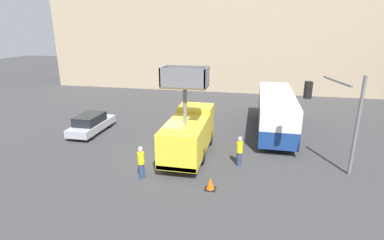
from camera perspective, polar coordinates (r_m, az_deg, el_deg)
name	(u,v)px	position (r m, az deg, el deg)	size (l,w,h in m)	color
ground_plane	(167,159)	(19.17, -4.84, -7.38)	(120.00, 120.00, 0.00)	#38383A
building_backdrop_far	(220,13)	(42.79, 5.39, 19.61)	(44.00, 10.00, 19.46)	tan
utility_truck	(189,132)	(19.00, -0.59, -2.32)	(2.59, 6.43, 5.84)	yellow
city_bus	(276,109)	(24.34, 15.66, 1.95)	(2.57, 10.03, 3.06)	navy
traffic_light_pole	(340,110)	(17.64, 26.29, 1.75)	(3.09, 2.84, 5.63)	slate
road_worker_near_truck	(141,162)	(16.71, -9.68, -7.95)	(0.38, 0.38, 1.86)	navy
road_worker_directing	(239,151)	(18.14, 9.02, -5.88)	(0.38, 0.38, 1.82)	navy
traffic_cone_near_truck	(210,184)	(15.70, 3.52, -12.04)	(0.56, 0.56, 0.64)	black
parked_car_curbside	(91,123)	(24.70, -18.64, -0.63)	(1.79, 4.63, 1.51)	#A8A8B2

